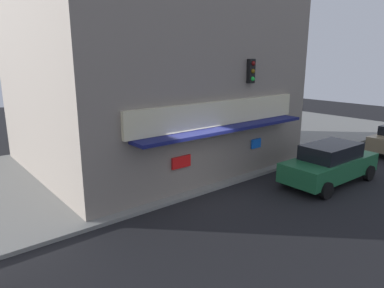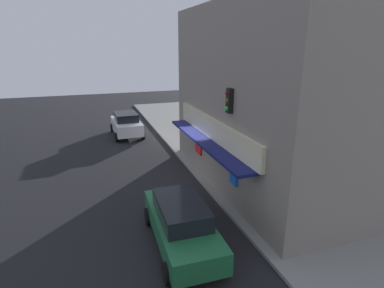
{
  "view_description": "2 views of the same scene",
  "coord_description": "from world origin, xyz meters",
  "views": [
    {
      "loc": [
        -7.8,
        -9.07,
        4.96
      ],
      "look_at": [
        0.67,
        1.21,
        1.65
      ],
      "focal_mm": 32.45,
      "sensor_mm": 36.0,
      "label": 1
    },
    {
      "loc": [
        13.61,
        -4.86,
        6.5
      ],
      "look_at": [
        0.05,
        -0.23,
        1.87
      ],
      "focal_mm": 28.93,
      "sensor_mm": 36.0,
      "label": 2
    }
  ],
  "objects": [
    {
      "name": "potted_plant_by_doorway",
      "position": [
        1.1,
        2.26,
        0.65
      ],
      "size": [
        0.57,
        0.57,
        0.96
      ],
      "color": "brown",
      "rests_on": "sidewalk"
    },
    {
      "name": "parked_car_green",
      "position": [
        4.99,
        -2.29,
        0.84
      ],
      "size": [
        4.59,
        2.05,
        1.63
      ],
      "color": "#1E6038",
      "rests_on": "ground_plane"
    },
    {
      "name": "pedestrian",
      "position": [
        4.17,
        1.85,
        1.17
      ],
      "size": [
        0.61,
        0.59,
        1.86
      ],
      "color": "navy",
      "rests_on": "sidewalk"
    },
    {
      "name": "trash_can",
      "position": [
        2.66,
        2.19,
        0.6
      ],
      "size": [
        0.58,
        0.58,
        0.94
      ],
      "primitive_type": "cylinder",
      "color": "#2D2D2D",
      "rests_on": "sidewalk"
    },
    {
      "name": "fire_hydrant",
      "position": [
        0.56,
        1.06,
        0.53
      ],
      "size": [
        0.5,
        0.26,
        0.84
      ],
      "color": "#B2B2B7",
      "rests_on": "sidewalk"
    },
    {
      "name": "sidewalk",
      "position": [
        0.0,
        5.08,
        0.06
      ],
      "size": [
        41.21,
        10.16,
        0.13
      ],
      "primitive_type": "cube",
      "color": "gray",
      "rests_on": "ground_plane"
    },
    {
      "name": "ground_plane",
      "position": [
        0.0,
        0.0,
        0.0
      ],
      "size": [
        61.81,
        61.81,
        0.0
      ],
      "primitive_type": "plane",
      "color": "black"
    },
    {
      "name": "traffic_light",
      "position": [
        2.96,
        0.49,
        3.33
      ],
      "size": [
        0.32,
        0.58,
        5.0
      ],
      "color": "black",
      "rests_on": "sidewalk"
    },
    {
      "name": "corner_building",
      "position": [
        1.38,
        5.1,
        4.18
      ],
      "size": [
        11.09,
        10.32,
        8.1
      ],
      "color": "gray",
      "rests_on": "sidewalk"
    }
  ]
}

